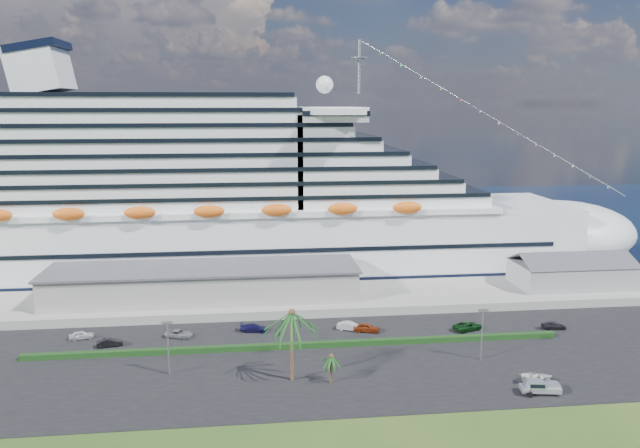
{
  "coord_description": "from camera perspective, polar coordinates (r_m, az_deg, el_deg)",
  "views": [
    {
      "loc": [
        -15.71,
        -80.68,
        39.62
      ],
      "look_at": [
        -2.95,
        30.0,
        18.15
      ],
      "focal_mm": 35.0,
      "sensor_mm": 36.0,
      "label": 1
    }
  ],
  "objects": [
    {
      "name": "ground",
      "position": [
        91.24,
        4.14,
        -14.86
      ],
      "size": [
        420.0,
        420.0,
        0.0
      ],
      "primitive_type": "plane",
      "color": "#254617",
      "rests_on": "ground"
    },
    {
      "name": "asphalt_lot",
      "position": [
        101.08,
        2.96,
        -12.15
      ],
      "size": [
        140.0,
        38.0,
        0.12
      ],
      "primitive_type": "cube",
      "color": "black",
      "rests_on": "ground"
    },
    {
      "name": "wharf",
      "position": [
        127.71,
        0.81,
        -6.74
      ],
      "size": [
        240.0,
        20.0,
        1.8
      ],
      "primitive_type": "cube",
      "color": "gray",
      "rests_on": "ground"
    },
    {
      "name": "water",
      "position": [
        214.94,
        -2.27,
        0.28
      ],
      "size": [
        420.0,
        160.0,
        0.02
      ],
      "primitive_type": "cube",
      "color": "black",
      "rests_on": "ground"
    },
    {
      "name": "cruise_ship",
      "position": [
        146.6,
        -8.77,
        1.78
      ],
      "size": [
        191.0,
        38.0,
        54.0
      ],
      "color": "silver",
      "rests_on": "ground"
    },
    {
      "name": "terminal_building",
      "position": [
        125.89,
        -10.59,
        -5.24
      ],
      "size": [
        61.0,
        15.0,
        6.3
      ],
      "color": "gray",
      "rests_on": "wharf"
    },
    {
      "name": "port_shed",
      "position": [
        142.79,
        22.04,
        -4.19
      ],
      "size": [
        24.0,
        12.31,
        7.37
      ],
      "color": "gray",
      "rests_on": "wharf"
    },
    {
      "name": "hedge",
      "position": [
        104.55,
        -1.91,
        -11.03
      ],
      "size": [
        88.0,
        1.1,
        0.9
      ],
      "primitive_type": "cube",
      "color": "black",
      "rests_on": "asphalt_lot"
    },
    {
      "name": "lamp_post_left",
      "position": [
        95.86,
        -13.72,
        -10.37
      ],
      "size": [
        1.6,
        0.35,
        8.27
      ],
      "color": "gray",
      "rests_on": "asphalt_lot"
    },
    {
      "name": "lamp_post_right",
      "position": [
        101.56,
        14.63,
        -9.19
      ],
      "size": [
        1.6,
        0.35,
        8.27
      ],
      "color": "gray",
      "rests_on": "asphalt_lot"
    },
    {
      "name": "palm_tall",
      "position": [
        90.16,
        -2.59,
        -8.82
      ],
      "size": [
        8.82,
        8.82,
        11.13
      ],
      "color": "#47301E",
      "rests_on": "ground"
    },
    {
      "name": "palm_short",
      "position": [
        91.31,
        1.03,
        -12.28
      ],
      "size": [
        3.53,
        3.53,
        4.56
      ],
      "color": "#47301E",
      "rests_on": "ground"
    },
    {
      "name": "parked_car_0",
      "position": [
        115.57,
        -20.98,
        -9.46
      ],
      "size": [
        4.39,
        2.67,
        1.4
      ],
      "primitive_type": "imported",
      "rotation": [
        0.0,
        0.0,
        1.84
      ],
      "color": "silver",
      "rests_on": "asphalt_lot"
    },
    {
      "name": "parked_car_1",
      "position": [
        110.67,
        -18.67,
        -10.22
      ],
      "size": [
        4.39,
        2.19,
        1.38
      ],
      "primitive_type": "imported",
      "rotation": [
        0.0,
        0.0,
        1.75
      ],
      "color": "black",
      "rests_on": "asphalt_lot"
    },
    {
      "name": "parked_car_2",
      "position": [
        111.57,
        -12.78,
        -9.75
      ],
      "size": [
        5.17,
        3.38,
        1.32
      ],
      "primitive_type": "imported",
      "rotation": [
        0.0,
        0.0,
        1.3
      ],
      "color": "gray",
      "rests_on": "asphalt_lot"
    },
    {
      "name": "parked_car_3",
      "position": [
        112.08,
        -6.08,
        -9.42
      ],
      "size": [
        5.06,
        2.86,
        1.38
      ],
      "primitive_type": "imported",
      "rotation": [
        0.0,
        0.0,
        1.37
      ],
      "color": "#161447",
      "rests_on": "asphalt_lot"
    },
    {
      "name": "parked_car_4",
      "position": [
        111.58,
        4.28,
        -9.43
      ],
      "size": [
        4.91,
        2.94,
        1.56
      ],
      "primitive_type": "imported",
      "rotation": [
        0.0,
        0.0,
        1.32
      ],
      "color": "maroon",
      "rests_on": "asphalt_lot"
    },
    {
      "name": "parked_car_5",
      "position": [
        112.22,
        2.73,
        -9.31
      ],
      "size": [
        4.75,
        3.01,
        1.48
      ],
      "primitive_type": "imported",
      "rotation": [
        0.0,
        0.0,
        1.22
      ],
      "color": "silver",
      "rests_on": "asphalt_lot"
    },
    {
      "name": "parked_car_6",
      "position": [
        115.19,
        13.38,
        -9.06
      ],
      "size": [
        5.97,
        4.21,
        1.51
      ],
      "primitive_type": "imported",
      "rotation": [
        0.0,
        0.0,
        1.92
      ],
      "color": "#0D3711",
      "rests_on": "asphalt_lot"
    },
    {
      "name": "parked_car_7",
      "position": [
        120.14,
        20.58,
        -8.7
      ],
      "size": [
        4.45,
        2.16,
        1.25
      ],
      "primitive_type": "imported",
      "rotation": [
        0.0,
        0.0,
        1.47
      ],
      "color": "black",
      "rests_on": "asphalt_lot"
    },
    {
      "name": "pickup_truck",
      "position": [
        94.2,
        19.43,
        -13.84
      ],
      "size": [
        5.73,
        2.84,
        1.93
      ],
      "color": "black",
      "rests_on": "asphalt_lot"
    },
    {
      "name": "boat_trailer",
      "position": [
        97.21,
        19.19,
        -13.07
      ],
      "size": [
        5.36,
        3.77,
        1.5
      ],
      "color": "gray",
      "rests_on": "asphalt_lot"
    }
  ]
}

